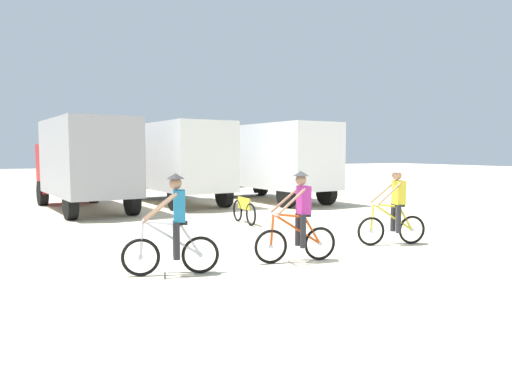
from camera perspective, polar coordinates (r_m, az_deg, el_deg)
The scene contains 8 objects.
ground_plane at distance 10.54m, azimuth 11.48°, elevation -7.36°, with size 120.00×120.00×0.00m, color beige.
box_truck_grey_hauler at distance 19.03m, azimuth -19.60°, elevation 3.54°, with size 2.94×6.93×3.35m.
box_truck_white_box at distance 20.58m, azimuth -9.31°, elevation 3.83°, with size 2.82×6.90×3.35m.
box_truck_avon_van at distance 21.26m, azimuth 2.25°, elevation 3.92°, with size 2.87×6.91×3.35m.
cyclist_orange_shirt at distance 8.74m, azimuth -9.66°, elevation -4.20°, with size 1.67×0.67×1.82m.
cyclist_cowboy_hat at distance 9.67m, azimuth 5.05°, elevation -3.28°, with size 1.71×0.55×1.82m.
cyclist_near_camera at distance 11.85m, azimuth 15.99°, elevation -1.96°, with size 1.68×0.65×1.82m.
bicycle_spare at distance 14.78m, azimuth -1.42°, elevation -2.21°, with size 0.50×1.73×0.97m.
Camera 1 is at (-6.60, -7.91, 2.20)m, focal length 33.96 mm.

